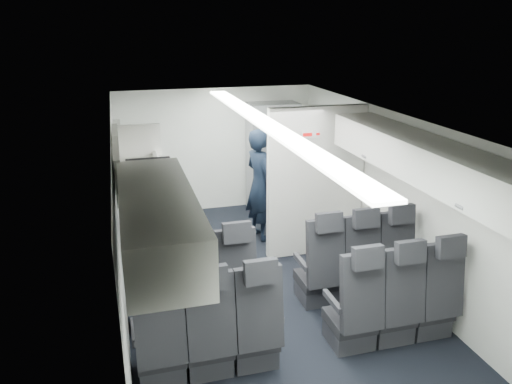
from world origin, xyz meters
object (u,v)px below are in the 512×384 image
seat_row_front (278,279)px  galley_unit (273,157)px  seat_row_mid (306,321)px  carry_on_bag (149,174)px  boarding_door (122,190)px  flight_attendant (260,185)px

seat_row_front → galley_unit: bearing=73.7°
seat_row_front → seat_row_mid: same height
seat_row_front → carry_on_bag: 1.94m
seat_row_front → boarding_door: size_ratio=1.79×
seat_row_mid → galley_unit: 4.30m
carry_on_bag → seat_row_mid: bearing=-31.3°
boarding_door → carry_on_bag: carry_on_bag is taller
seat_row_mid → flight_attendant: flight_attendant is taller
galley_unit → flight_attendant: (-0.57, -1.19, -0.09)m
flight_attendant → boarding_door: bearing=73.9°
galley_unit → seat_row_front: bearing=-106.3°
boarding_door → seat_row_mid: bearing=-61.2°
seat_row_mid → flight_attendant: bearing=82.7°
seat_row_mid → flight_attendant: size_ratio=1.93×
seat_row_front → carry_on_bag: carry_on_bag is taller
seat_row_front → carry_on_bag: (-1.36, -0.04, 1.38)m
galley_unit → boarding_door: 2.84m
galley_unit → boarding_door: size_ratio=1.02×
galley_unit → carry_on_bag: bearing=-125.1°
seat_row_front → carry_on_bag: size_ratio=7.63×
seat_row_front → boarding_door: bearing=128.2°
galley_unit → carry_on_bag: (-2.31, -3.30, 0.83)m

